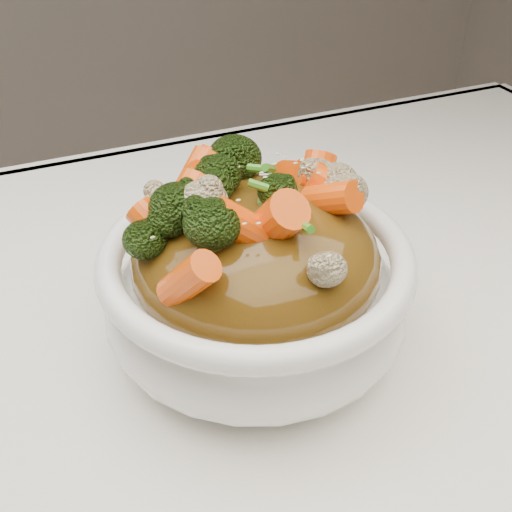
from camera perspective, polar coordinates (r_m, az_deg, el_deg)
name	(u,v)px	position (r m, az deg, el deg)	size (l,w,h in m)	color
tablecloth	(227,400)	(0.46, -2.79, -13.56)	(1.20, 0.80, 0.04)	white
bowl	(256,293)	(0.44, 0.00, -3.50)	(0.22, 0.22, 0.09)	white
sauce_base	(256,260)	(0.43, 0.00, -0.34)	(0.18, 0.18, 0.10)	#53370E
carrots	(256,180)	(0.39, 0.00, 7.27)	(0.18, 0.18, 0.05)	#F75208
broccoli	(256,181)	(0.39, 0.00, 7.14)	(0.18, 0.18, 0.05)	black
cauliflower	(256,184)	(0.39, 0.00, 6.88)	(0.18, 0.18, 0.04)	tan
scallions	(256,178)	(0.39, 0.00, 7.41)	(0.13, 0.13, 0.02)	#36801D
sesame_seeds	(256,178)	(0.39, 0.00, 7.41)	(0.16, 0.16, 0.01)	beige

